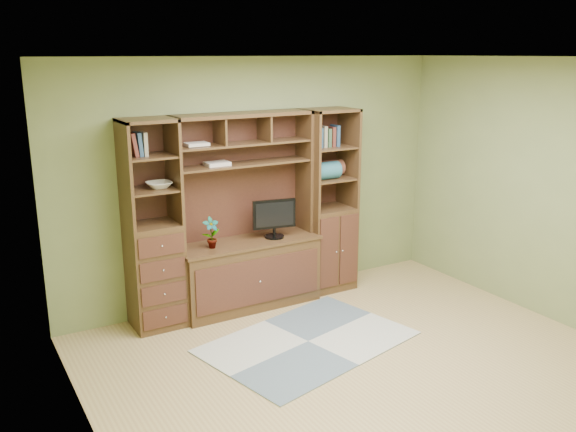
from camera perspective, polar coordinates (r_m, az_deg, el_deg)
room at (r=4.95m, az=7.96°, el=-0.74°), size 4.60×4.10×2.64m
center_hutch at (r=6.31m, az=-3.77°, el=0.23°), size 1.54×0.53×2.05m
left_tower at (r=5.98m, az=-12.54°, el=-0.92°), size 0.50×0.45×2.05m
right_tower at (r=6.84m, az=3.77°, el=1.41°), size 0.55×0.45×2.05m
rug at (r=5.85m, az=1.89°, el=-11.68°), size 2.10×1.64×0.01m
monitor at (r=6.41m, az=-1.30°, el=0.42°), size 0.50×0.29×0.57m
orchid at (r=6.14m, az=-7.19°, el=-1.58°), size 0.17×0.11×0.32m
magazines at (r=6.15m, az=-6.65°, el=4.88°), size 0.24×0.17×0.04m
bowl at (r=5.91m, az=-11.98°, el=2.87°), size 0.24×0.24×0.06m
blanket_teal at (r=6.68m, az=3.47°, el=4.25°), size 0.33×0.19×0.19m
blanket_red at (r=6.87m, az=3.91°, el=4.48°), size 0.32×0.18×0.18m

